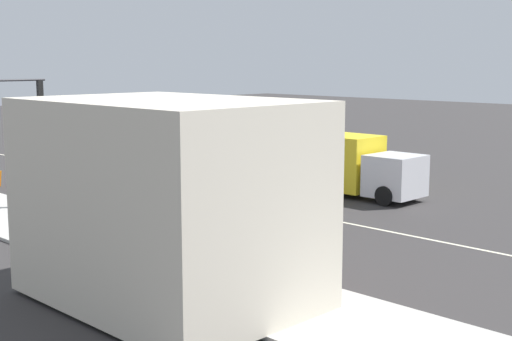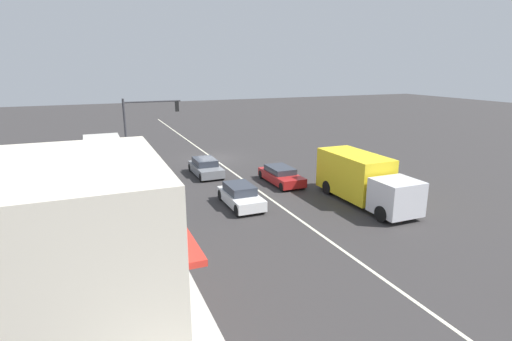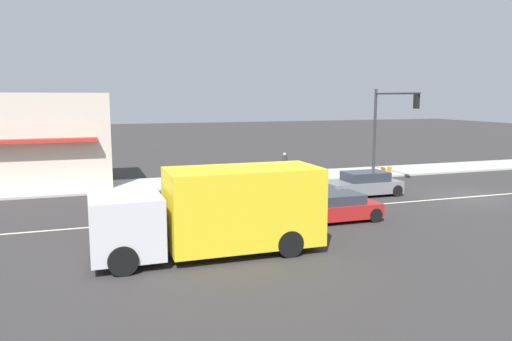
{
  "view_description": "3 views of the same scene",
  "coord_description": "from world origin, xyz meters",
  "views": [
    {
      "loc": [
        22.3,
        36.07,
        6.42
      ],
      "look_at": [
        1.11,
        15.14,
        1.81
      ],
      "focal_mm": 50.0,
      "sensor_mm": 36.0,
      "label": 1
    },
    {
      "loc": [
        10.16,
        34.23,
        8.18
      ],
      "look_at": [
        1.91,
        14.61,
        2.6
      ],
      "focal_mm": 28.0,
      "sensor_mm": 36.0,
      "label": 2
    },
    {
      "loc": [
        -20.66,
        19.12,
        5.21
      ],
      "look_at": [
        -0.3,
        12.11,
        2.03
      ],
      "focal_mm": 35.0,
      "sensor_mm": 36.0,
      "label": 3
    }
  ],
  "objects": [
    {
      "name": "pedestrian",
      "position": [
        8.03,
        7.35,
        0.98
      ],
      "size": [
        0.34,
        0.34,
        1.64
      ],
      "color": "#282D42",
      "rests_on": "sidewalk_right"
    },
    {
      "name": "traffic_signal_main",
      "position": [
        6.12,
        1.22,
        3.9
      ],
      "size": [
        4.59,
        0.34,
        5.6
      ],
      "color": "#333338",
      "rests_on": "sidewalk_right"
    },
    {
      "name": "building_corner_store",
      "position": [
        10.83,
        21.5,
        2.78
      ],
      "size": [
        5.96,
        7.52,
        5.32
      ],
      "color": "beige",
      "rests_on": "sidewalk_right"
    },
    {
      "name": "ground_plane",
      "position": [
        0.0,
        18.0,
        0.0
      ],
      "size": [
        160.0,
        160.0,
        0.0
      ],
      "primitive_type": "plane",
      "color": "#333030"
    },
    {
      "name": "delivery_truck",
      "position": [
        -5.0,
        15.09,
        1.47
      ],
      "size": [
        2.44,
        7.5,
        2.87
      ],
      "color": "silver",
      "rests_on": "ground"
    },
    {
      "name": "suv_grey",
      "position": [
        2.2,
        5.25,
        0.61
      ],
      "size": [
        1.82,
        4.08,
        1.27
      ],
      "color": "slate",
      "rests_on": "ground"
    },
    {
      "name": "sidewalk_right",
      "position": [
        9.0,
        18.5,
        0.06
      ],
      "size": [
        4.0,
        73.0,
        0.12
      ],
      "primitive_type": "cube",
      "color": "#B2AFA8",
      "rests_on": "ground"
    },
    {
      "name": "lane_marking_center",
      "position": [
        0.0,
        0.0,
        0.0
      ],
      "size": [
        0.16,
        60.0,
        0.01
      ],
      "primitive_type": "cube",
      "color": "beige",
      "rests_on": "ground"
    },
    {
      "name": "hatchback_red",
      "position": [
        -2.2,
        9.47,
        0.57
      ],
      "size": [
        1.81,
        4.3,
        1.17
      ],
      "color": "#AD1E1E",
      "rests_on": "ground"
    },
    {
      "name": "van_white",
      "position": [
        2.2,
        12.89,
        0.63
      ],
      "size": [
        1.75,
        3.93,
        1.31
      ],
      "color": "silver",
      "rests_on": "ground"
    },
    {
      "name": "warning_aframe_sign",
      "position": [
        6.07,
        1.22,
        0.43
      ],
      "size": [
        0.45,
        0.53,
        0.84
      ],
      "color": "orange",
      "rests_on": "ground"
    }
  ]
}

